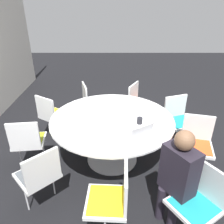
% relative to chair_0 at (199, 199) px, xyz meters
% --- Properties ---
extents(ground_plane, '(16.00, 16.00, 0.00)m').
position_rel_chair_0_xyz_m(ground_plane, '(1.25, 0.88, -0.51)').
color(ground_plane, black).
extents(conference_table, '(1.81, 1.81, 0.75)m').
position_rel_chair_0_xyz_m(conference_table, '(1.25, 0.88, 0.12)').
color(conference_table, '#B7B7BC').
rests_on(conference_table, ground_plane).
extents(chair_0, '(0.60, 0.59, 0.86)m').
position_rel_chair_0_xyz_m(chair_0, '(0.00, 0.00, 0.00)').
color(chair_0, silver).
rests_on(chair_0, ground_plane).
extents(chair_1, '(0.51, 0.53, 0.86)m').
position_rel_chair_0_xyz_m(chair_1, '(1.02, -0.33, 0.00)').
color(chair_1, silver).
rests_on(chair_1, ground_plane).
extents(chair_2, '(0.54, 0.55, 0.86)m').
position_rel_chair_0_xyz_m(chair_2, '(1.73, -0.26, 0.00)').
color(chair_2, silver).
rests_on(chair_2, ground_plane).
extents(chair_3, '(0.59, 0.58, 0.86)m').
position_rel_chair_0_xyz_m(chair_3, '(2.36, 0.35, 0.00)').
color(chair_3, silver).
rests_on(chair_3, ground_plane).
extents(chair_4, '(0.54, 0.53, 0.86)m').
position_rel_chair_0_xyz_m(chair_4, '(2.41, 1.29, 0.00)').
color(chair_4, silver).
rests_on(chair_4, ground_plane).
extents(chair_5, '(0.59, 0.60, 0.86)m').
position_rel_chair_0_xyz_m(chair_5, '(1.87, 1.94, 0.00)').
color(chair_5, silver).
rests_on(chair_5, ground_plane).
extents(chair_6, '(0.47, 0.48, 0.86)m').
position_rel_chair_0_xyz_m(chair_6, '(1.05, 2.09, 0.00)').
color(chair_6, silver).
rests_on(chair_6, ground_plane).
extents(chair_7, '(0.61, 0.61, 0.86)m').
position_rel_chair_0_xyz_m(chair_7, '(0.36, 1.72, 0.00)').
color(chair_7, silver).
rests_on(chair_7, ground_plane).
extents(chair_8, '(0.46, 0.44, 0.86)m').
position_rel_chair_0_xyz_m(chair_8, '(0.02, 0.87, 0.00)').
color(chair_8, silver).
rests_on(chair_8, ground_plane).
extents(person_0, '(0.42, 0.38, 1.21)m').
position_rel_chair_0_xyz_m(person_0, '(0.16, 0.20, 0.19)').
color(person_0, '#231E28').
rests_on(person_0, ground_plane).
extents(laptop, '(0.39, 0.42, 0.21)m').
position_rel_chair_0_xyz_m(laptop, '(0.74, 0.55, 0.29)').
color(laptop, silver).
rests_on(laptop, conference_table).
extents(coffee_cup, '(0.08, 0.08, 0.09)m').
position_rel_chair_0_xyz_m(coffee_cup, '(1.10, 0.49, 0.29)').
color(coffee_cup, black).
rests_on(coffee_cup, conference_table).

